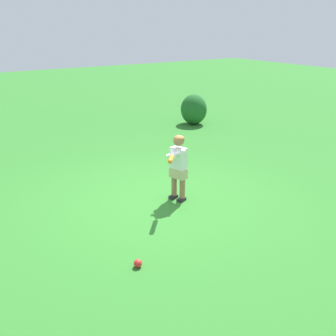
% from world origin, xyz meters
% --- Properties ---
extents(ground_plane, '(40.00, 40.00, 0.00)m').
position_xyz_m(ground_plane, '(0.00, 0.00, 0.00)').
color(ground_plane, '#2D7528').
extents(child_batter, '(0.60, 0.61, 1.08)m').
position_xyz_m(child_batter, '(0.24, -0.14, 0.65)').
color(child_batter, '#232328').
rests_on(child_batter, ground).
extents(play_ball_by_bucket, '(0.10, 0.10, 0.10)m').
position_xyz_m(play_ball_by_bucket, '(-1.21, -1.41, 0.05)').
color(play_ball_by_bucket, red).
rests_on(play_ball_by_bucket, ground).
extents(shrub_left_background, '(0.71, 0.77, 0.84)m').
position_xyz_m(shrub_left_background, '(3.52, 3.79, 0.42)').
color(shrub_left_background, '#1E5B23').
rests_on(shrub_left_background, ground).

